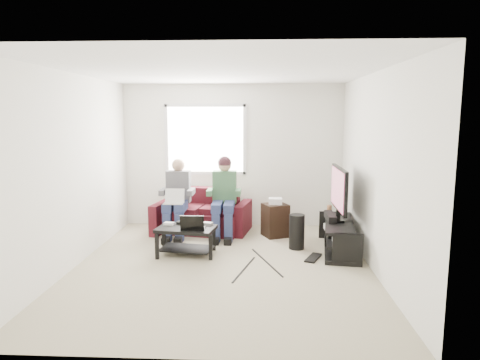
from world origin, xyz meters
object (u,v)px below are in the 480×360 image
(sofa, at_px, (203,216))
(tv, at_px, (339,190))
(tv_stand, at_px, (339,238))
(subwoofer, at_px, (297,232))
(coffee_table, at_px, (186,235))
(end_table, at_px, (275,219))

(sofa, height_order, tv, tv)
(tv_stand, relative_size, subwoofer, 2.66)
(coffee_table, height_order, tv, tv)
(tv_stand, bearing_deg, tv, 91.47)
(sofa, bearing_deg, end_table, -10.61)
(subwoofer, xyz_separation_m, end_table, (-0.31, 0.67, 0.03))
(tv, xyz_separation_m, end_table, (-0.93, 0.66, -0.62))
(tv, bearing_deg, subwoofer, -178.58)
(coffee_table, xyz_separation_m, subwoofer, (1.65, 0.36, -0.04))
(end_table, bearing_deg, coffee_table, -142.23)
(end_table, bearing_deg, tv_stand, -39.08)
(subwoofer, distance_m, end_table, 0.74)
(sofa, relative_size, tv_stand, 1.22)
(tv_stand, bearing_deg, subwoofer, 172.30)
(coffee_table, xyz_separation_m, tv_stand, (2.28, 0.28, -0.10))
(tv_stand, relative_size, end_table, 2.17)
(subwoofer, relative_size, end_table, 0.81)
(subwoofer, bearing_deg, end_table, 114.64)
(coffee_table, distance_m, tv, 2.38)
(sofa, bearing_deg, coffee_table, -93.21)
(coffee_table, relative_size, subwoofer, 1.68)
(coffee_table, bearing_deg, tv, 9.48)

